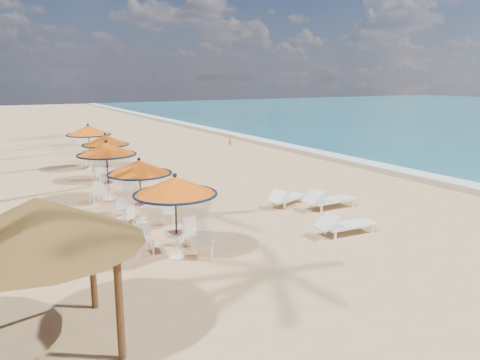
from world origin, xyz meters
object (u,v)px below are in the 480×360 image
object	(u,v)px
station_4	(89,136)
lounger_far	(286,197)
station_0	(176,196)
station_1	(139,176)
palapa	(37,223)
lounger_mid	(328,199)
station_3	(104,146)
lounger_near	(344,224)
station_2	(107,156)

from	to	relation	value
station_4	lounger_far	bearing A→B (deg)	-66.67
station_0	station_1	xyz separation A→B (m)	(0.06, 3.36, -0.08)
station_4	palapa	distance (m)	17.26
lounger_mid	station_3	bearing A→B (deg)	123.02
lounger_near	lounger_far	xyz separation A→B (m)	(0.38, 3.60, -0.02)
station_0	lounger_far	world-z (taller)	station_0
station_1	palapa	bearing A→B (deg)	-120.55
station_4	lounger_mid	bearing A→B (deg)	-64.27
palapa	lounger_near	bearing A→B (deg)	13.32
station_1	lounger_mid	size ratio (longest dim) A/B	1.03
station_2	lounger_mid	size ratio (longest dim) A/B	1.11
station_2	lounger_near	size ratio (longest dim) A/B	1.18
station_0	station_1	bearing A→B (deg)	89.05
station_3	lounger_mid	bearing A→B (deg)	-56.04
station_0	station_3	world-z (taller)	station_0
palapa	station_3	bearing A→B (deg)	72.27
station_2	station_3	bearing A→B (deg)	78.17
palapa	station_4	bearing A→B (deg)	75.57
palapa	station_2	bearing A→B (deg)	70.18
station_0	lounger_mid	distance (m)	6.89
station_3	lounger_mid	world-z (taller)	station_3
station_1	lounger_near	size ratio (longest dim) A/B	1.09
lounger_near	lounger_mid	distance (m)	2.90
station_3	palapa	size ratio (longest dim) A/B	0.62
station_2	station_3	world-z (taller)	station_2
lounger_near	lounger_mid	bearing A→B (deg)	62.84
lounger_mid	station_1	bearing A→B (deg)	164.80
station_3	palapa	bearing A→B (deg)	-107.73
station_2	lounger_mid	bearing A→B (deg)	-37.87
station_0	lounger_near	xyz separation A→B (m)	(5.08, -0.79, -1.35)
station_1	station_3	bearing A→B (deg)	85.24
station_0	lounger_mid	bearing A→B (deg)	14.65
station_0	lounger_mid	size ratio (longest dim) A/B	1.08
station_2	lounger_mid	world-z (taller)	station_2
station_2	station_3	size ratio (longest dim) A/B	1.06
lounger_near	station_4	bearing A→B (deg)	109.86
station_0	palapa	bearing A→B (deg)	-141.71
station_2	palapa	size ratio (longest dim) A/B	0.66
station_0	palapa	size ratio (longest dim) A/B	0.64
lounger_near	station_3	bearing A→B (deg)	114.67
station_0	station_1	world-z (taller)	station_0
station_0	lounger_near	bearing A→B (deg)	-8.87
station_4	lounger_far	xyz separation A→B (m)	(4.76, -11.05, -1.43)
station_3	station_2	bearing A→B (deg)	-101.83
lounger_mid	lounger_far	xyz separation A→B (m)	(-1.09, 1.10, -0.04)
station_1	palapa	size ratio (longest dim) A/B	0.61
station_2	lounger_far	world-z (taller)	station_2
station_0	station_4	distance (m)	13.87
station_1	station_4	size ratio (longest dim) A/B	0.92
lounger_near	lounger_mid	world-z (taller)	lounger_mid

